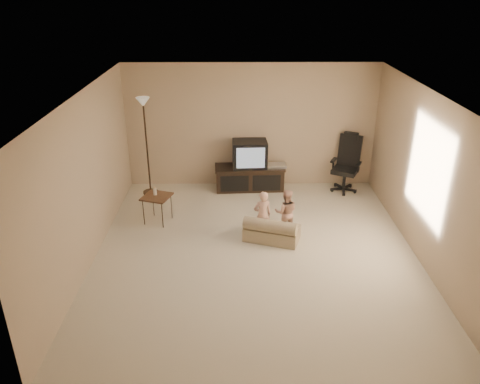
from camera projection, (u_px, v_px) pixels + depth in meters
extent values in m
plane|color=beige|center=(256.00, 253.00, 7.37)|extent=(5.50, 5.50, 0.00)
plane|color=white|center=(258.00, 95.00, 6.33)|extent=(5.50, 5.50, 0.00)
plane|color=tan|center=(251.00, 126.00, 9.35)|extent=(5.00, 0.00, 5.00)
plane|color=tan|center=(269.00, 296.00, 4.35)|extent=(5.00, 0.00, 5.00)
plane|color=tan|center=(86.00, 181.00, 6.83)|extent=(0.00, 5.50, 5.50)
plane|color=tan|center=(427.00, 179.00, 6.87)|extent=(0.00, 5.50, 5.50)
cube|color=black|center=(250.00, 179.00, 9.54)|extent=(1.38, 0.55, 0.44)
cube|color=black|center=(250.00, 167.00, 9.44)|extent=(1.42, 0.59, 0.04)
cube|color=black|center=(234.00, 184.00, 9.30)|extent=(0.56, 0.05, 0.33)
cube|color=black|center=(266.00, 183.00, 9.33)|extent=(0.56, 0.05, 0.33)
cube|color=black|center=(250.00, 154.00, 9.34)|extent=(0.70, 0.52, 0.53)
cube|color=silver|center=(251.00, 158.00, 9.11)|extent=(0.56, 0.04, 0.42)
cube|color=silver|center=(276.00, 165.00, 9.40)|extent=(0.40, 0.29, 0.06)
cylinder|color=black|center=(344.00, 180.00, 9.43)|extent=(0.07, 0.07, 0.37)
cube|color=black|center=(345.00, 170.00, 9.34)|extent=(0.63, 0.63, 0.08)
cube|color=black|center=(350.00, 151.00, 9.37)|extent=(0.47, 0.35, 0.66)
cube|color=black|center=(351.00, 136.00, 9.25)|extent=(0.29, 0.21, 0.15)
cube|color=black|center=(334.00, 160.00, 9.37)|extent=(0.18, 0.26, 0.04)
cube|color=black|center=(359.00, 164.00, 9.16)|extent=(0.18, 0.26, 0.04)
cube|color=brown|center=(157.00, 197.00, 8.13)|extent=(0.57, 0.57, 0.03)
cylinder|color=#302215|center=(144.00, 212.00, 8.12)|extent=(0.01, 0.01, 0.50)
cylinder|color=#302215|center=(162.00, 215.00, 8.02)|extent=(0.01, 0.01, 0.50)
cylinder|color=#302215|center=(153.00, 203.00, 8.43)|extent=(0.01, 0.01, 0.50)
cylinder|color=#302215|center=(171.00, 206.00, 8.33)|extent=(0.01, 0.01, 0.50)
cylinder|color=beige|center=(155.00, 191.00, 8.14)|extent=(0.06, 0.06, 0.13)
cone|color=#D8BB8D|center=(155.00, 187.00, 8.10)|extent=(0.05, 0.05, 0.05)
cylinder|color=#302215|center=(151.00, 192.00, 9.43)|extent=(0.30, 0.30, 0.03)
cylinder|color=#302215|center=(147.00, 149.00, 9.05)|extent=(0.03, 0.03, 1.83)
cone|color=beige|center=(143.00, 102.00, 8.66)|extent=(0.26, 0.26, 0.17)
cube|color=tan|center=(272.00, 233.00, 7.72)|extent=(0.98, 0.73, 0.23)
cylinder|color=tan|center=(270.00, 226.00, 7.50)|extent=(0.88, 0.47, 0.21)
imported|color=tan|center=(262.00, 215.00, 7.64)|extent=(0.36, 0.30, 0.84)
imported|color=tan|center=(286.00, 212.00, 7.78)|extent=(0.40, 0.24, 0.80)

